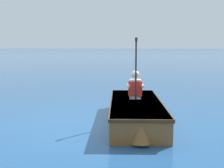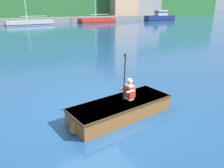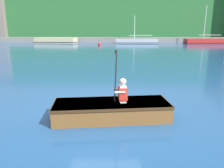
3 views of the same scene
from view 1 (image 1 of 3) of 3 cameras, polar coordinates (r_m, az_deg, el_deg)
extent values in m
plane|color=navy|center=(5.78, -2.56, -8.07)|extent=(300.00, 300.00, 0.00)
cube|color=brown|center=(5.89, 4.84, -5.60)|extent=(2.98, 1.36, 0.44)
cube|color=#432A13|center=(5.85, 4.86, -3.79)|extent=(3.03, 1.41, 0.06)
cube|color=#432A13|center=(5.85, 4.86, -3.89)|extent=(2.56, 1.13, 0.02)
cone|color=brown|center=(4.55, 5.90, -9.36)|extent=(0.39, 0.39, 0.39)
cube|color=brown|center=(6.06, 4.74, -3.57)|extent=(0.28, 0.97, 0.03)
cube|color=silver|center=(6.09, 4.72, -1.03)|extent=(0.19, 0.26, 0.42)
cube|color=red|center=(6.08, 4.73, -0.84)|extent=(0.24, 0.31, 0.32)
sphere|color=beige|center=(6.05, 4.76, 1.93)|extent=(0.17, 0.17, 0.17)
cylinder|color=beige|center=(5.98, 3.35, -0.36)|extent=(0.26, 0.09, 0.06)
cylinder|color=beige|center=(6.00, 6.22, -0.36)|extent=(0.26, 0.09, 0.06)
cylinder|color=#232328|center=(5.85, 4.88, 3.09)|extent=(0.09, 0.05, 1.29)
cylinder|color=black|center=(5.84, 4.95, 9.01)|extent=(0.05, 0.05, 0.08)
camera|label=2|loc=(5.29, 66.81, 17.66)|focal=35.00mm
camera|label=3|loc=(7.68, 49.01, 9.90)|focal=35.00mm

